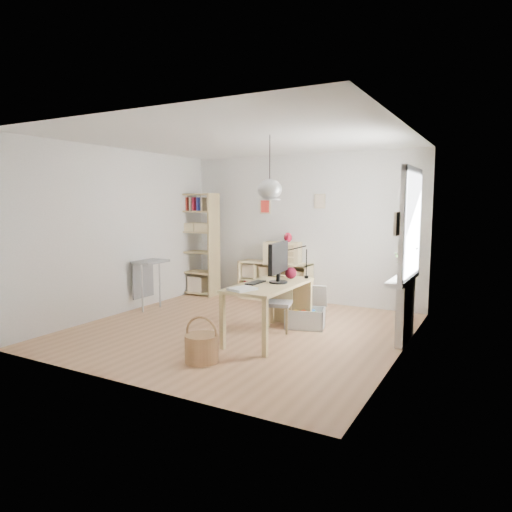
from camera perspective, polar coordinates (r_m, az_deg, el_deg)
The scene contains 20 objects.
ground at distance 6.68m, azimuth -2.01°, elevation -9.20°, with size 4.50×4.50×0.00m, color tan.
room_shell at distance 6.03m, azimuth 1.72°, elevation 8.31°, with size 4.50×4.50×4.50m.
window_unit at distance 6.22m, azimuth 18.89°, elevation 3.75°, with size 0.07×1.16×1.46m.
radiator at distance 6.38m, azimuth 18.18°, elevation -6.60°, with size 0.10×0.80×0.80m, color silver.
windowsill at distance 6.31m, azimuth 17.88°, elevation -2.76°, with size 0.22×1.20×0.06m, color white.
desk at distance 6.14m, azimuth 1.68°, elevation -4.33°, with size 0.70×1.50×0.75m.
cube_shelf at distance 8.62m, azimuth 2.35°, elevation -3.51°, with size 1.40×0.38×0.72m.
tall_bookshelf at distance 9.08m, azimuth -7.32°, elevation 2.00°, with size 0.80×0.38×2.00m.
side_table at distance 8.01m, azimuth -13.38°, elevation -1.80°, with size 0.40×0.55×0.85m.
chair at distance 6.59m, azimuth 2.81°, elevation -5.50°, with size 0.46×0.46×0.77m.
wicker_basket at distance 5.41m, azimuth -6.82°, elevation -11.22°, with size 0.39×0.39×0.54m.
storage_chest at distance 6.83m, azimuth 6.29°, elevation -7.20°, with size 0.70×0.75×0.59m.
monitor at distance 6.14m, azimuth 2.82°, elevation -0.54°, with size 0.25×0.63×0.55m.
keyboard at distance 6.15m, azimuth -0.06°, elevation -3.34°, with size 0.13×0.35×0.02m, color black.
task_lamp at distance 6.57m, azimuth 4.50°, elevation -0.10°, with size 0.42×0.16×0.45m.
yarn_ball at distance 6.50m, azimuth 4.37°, elevation -2.15°, with size 0.16×0.16×0.16m, color #480913.
paper_tray at distance 5.67m, azimuth -1.71°, elevation -4.14°, with size 0.25×0.31×0.03m, color white.
drawer_chest at distance 8.41m, azimuth 3.33°, elevation 0.45°, with size 0.67×0.31×0.38m, color beige.
red_vase at distance 8.34m, azimuth 4.02°, elevation 2.33°, with size 0.15×0.15×0.18m, color maroon.
potted_plant at distance 6.60m, azimuth 18.31°, elevation -0.46°, with size 0.34×0.29×0.37m, color #3A6C28.
Camera 1 is at (3.28, -5.52, 1.85)m, focal length 32.00 mm.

